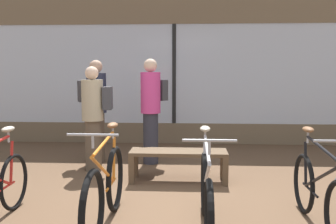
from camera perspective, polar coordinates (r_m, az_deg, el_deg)
The scene contains 9 objects.
ground_plane at distance 4.39m, azimuth -1.44°, elevation -15.12°, with size 24.00×24.00×0.00m, color brown.
shop_back_wall at distance 8.18m, azimuth 0.95°, elevation 6.57°, with size 12.00×0.08×3.20m.
bicycle_left at distance 3.94m, azimuth -9.52°, elevation -11.56°, with size 0.46×1.74×1.05m.
bicycle_right at distance 3.78m, azimuth 5.85°, elevation -12.53°, with size 0.46×1.73×1.03m.
bicycle_far_right at distance 4.10m, azimuth 22.00°, elevation -11.55°, with size 0.46×1.70×1.02m.
display_bench at distance 5.45m, azimuth 1.61°, elevation -6.74°, with size 1.40×0.44×0.45m.
customer_near_rack at distance 6.43m, azimuth -2.55°, elevation 0.74°, with size 0.53×0.55×1.81m.
customer_by_window at distance 6.06m, azimuth -11.22°, elevation -0.46°, with size 0.50×0.37×1.67m.
customer_mid_floor at distance 6.66m, azimuth -10.95°, elevation 0.73°, with size 0.56×0.46×1.79m.
Camera 1 is at (0.35, -4.07, 1.61)m, focal length 40.00 mm.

